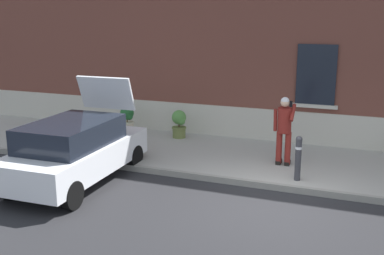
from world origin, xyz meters
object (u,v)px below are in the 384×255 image
at_px(person_on_phone, 284,127).
at_px(planter_cream, 127,118).
at_px(planter_olive, 179,123).
at_px(hatchback_car_white, 76,150).
at_px(bollard_near_person, 298,157).

xyz_separation_m(person_on_phone, planter_cream, (-5.30, 1.56, -0.55)).
bearing_deg(planter_cream, person_on_phone, -16.44).
bearing_deg(planter_olive, hatchback_car_white, -101.53).
distance_m(hatchback_car_white, person_on_phone, 5.07).
relative_size(bollard_near_person, planter_cream, 1.22).
bearing_deg(bollard_near_person, planter_olive, 147.75).
height_order(hatchback_car_white, planter_cream, hatchback_car_white).
distance_m(bollard_near_person, person_on_phone, 1.19).
xyz_separation_m(hatchback_car_white, bollard_near_person, (4.86, 1.63, -0.09)).
height_order(bollard_near_person, planter_cream, bollard_near_person).
xyz_separation_m(hatchback_car_white, planter_cream, (-0.96, 4.16, -0.19)).
height_order(hatchback_car_white, planter_olive, hatchback_car_white).
height_order(bollard_near_person, person_on_phone, person_on_phone).
bearing_deg(planter_cream, hatchback_car_white, -77.00).
bearing_deg(hatchback_car_white, person_on_phone, 30.93).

